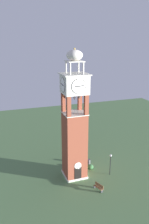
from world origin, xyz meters
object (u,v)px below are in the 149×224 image
(trash_bin, at_px, (89,162))
(lamp_post, at_px, (110,161))
(clock_tower, at_px, (75,128))
(park_bench, at_px, (99,187))

(trash_bin, bearing_deg, lamp_post, -65.76)
(clock_tower, xyz_separation_m, trash_bin, (3.48, 2.52, -7.65))
(park_bench, height_order, lamp_post, lamp_post)
(clock_tower, height_order, trash_bin, clock_tower)
(clock_tower, bearing_deg, trash_bin, 35.89)
(clock_tower, relative_size, lamp_post, 5.54)
(clock_tower, distance_m, lamp_post, 7.92)
(park_bench, bearing_deg, clock_tower, 113.10)
(clock_tower, height_order, park_bench, clock_tower)
(lamp_post, relative_size, trash_bin, 4.39)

